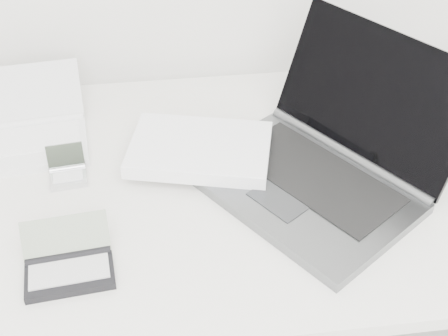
{
  "coord_description": "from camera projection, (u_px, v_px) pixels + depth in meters",
  "views": [
    {
      "loc": [
        -0.15,
        0.57,
        1.58
      ],
      "look_at": [
        -0.03,
        1.51,
        0.79
      ],
      "focal_mm": 50.0,
      "sensor_mm": 36.0,
      "label": 1
    }
  ],
  "objects": [
    {
      "name": "desk",
      "position": [
        236.0,
        193.0,
        1.33
      ],
      "size": [
        1.6,
        0.8,
        0.73
      ],
      "color": "white",
      "rests_on": "ground"
    },
    {
      "name": "laptop_large",
      "position": [
        287.0,
        158.0,
        1.28
      ],
      "size": [
        0.69,
        0.58,
        0.28
      ],
      "rotation": [
        0.0,
        0.0,
        -0.95
      ],
      "color": "slate",
      "rests_on": "desk"
    },
    {
      "name": "netbook_open_white",
      "position": [
        31.0,
        131.0,
        1.39
      ],
      "size": [
        0.27,
        0.32,
        0.1
      ],
      "rotation": [
        0.0,
        0.0,
        0.1
      ],
      "color": "white",
      "rests_on": "desk"
    },
    {
      "name": "pda_silver",
      "position": [
        68.0,
        172.0,
        1.29
      ],
      "size": [
        0.08,
        0.09,
        0.06
      ],
      "rotation": [
        0.0,
        0.0,
        0.11
      ],
      "color": "silver",
      "rests_on": "desk"
    },
    {
      "name": "palmtop_charcoal",
      "position": [
        69.0,
        265.0,
        1.09
      ],
      "size": [
        0.17,
        0.15,
        0.07
      ],
      "rotation": [
        0.0,
        0.0,
        0.1
      ],
      "color": "black",
      "rests_on": "desk"
    }
  ]
}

